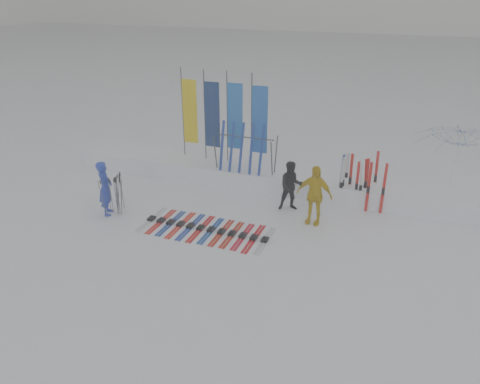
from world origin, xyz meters
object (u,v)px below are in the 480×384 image
at_px(ski_row, 205,229).
at_px(tent_canopy, 455,168).
at_px(person_yellow, 314,195).
at_px(person_blue, 105,188).
at_px(ski_rack, 245,149).
at_px(person_black, 291,186).

bearing_deg(ski_row, tent_canopy, 32.37).
relative_size(person_yellow, tent_canopy, 0.62).
bearing_deg(person_yellow, person_blue, -160.49).
xyz_separation_m(tent_canopy, ski_rack, (-6.55, -0.79, 0.08)).
bearing_deg(ski_row, ski_rack, 90.21).
distance_m(person_blue, ski_rack, 4.74).
bearing_deg(ski_row, person_blue, -178.28).
xyz_separation_m(person_blue, tent_canopy, (9.76, 4.24, 0.46)).
height_order(tent_canopy, ski_row, tent_canopy).
distance_m(ski_row, ski_rack, 3.61).
bearing_deg(tent_canopy, person_black, -156.81).
bearing_deg(ski_rack, person_black, -31.54).
distance_m(person_yellow, ski_rack, 3.35).
bearing_deg(person_black, ski_rack, 125.34).
xyz_separation_m(person_yellow, ski_rack, (-2.78, 1.81, 0.49)).
height_order(person_blue, tent_canopy, tent_canopy).
distance_m(person_blue, ski_row, 3.32).
xyz_separation_m(person_blue, ski_row, (3.22, 0.10, -0.81)).
xyz_separation_m(ski_row, ski_rack, (-0.01, 3.35, 1.35)).
distance_m(person_blue, tent_canopy, 10.65).
bearing_deg(person_yellow, person_black, 147.58).
distance_m(person_yellow, tent_canopy, 4.61).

